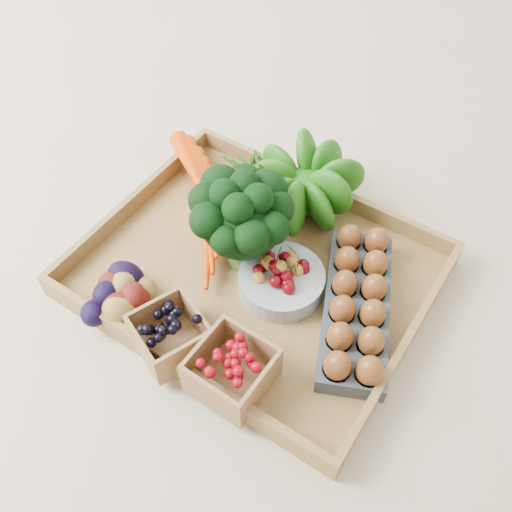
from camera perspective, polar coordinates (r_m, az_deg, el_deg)
The scene contains 10 objects.
ground at distance 0.98m, azimuth 0.00°, elevation -2.19°, with size 4.00×4.00×0.00m, color beige.
tray at distance 0.97m, azimuth 0.00°, elevation -1.92°, with size 0.55×0.45×0.01m, color olive.
carrots at distance 1.02m, azimuth -4.72°, elevation 4.75°, with size 0.24×0.17×0.06m, color #DD3D00, non-canonical shape.
lettuce at distance 1.02m, azimuth 4.80°, elevation 7.57°, with size 0.13×0.13×0.13m, color #17500C.
broccoli at distance 0.93m, azimuth -1.38°, elevation 2.00°, with size 0.17×0.17×0.13m, color black, non-canonical shape.
cherry_bowl at distance 0.93m, azimuth 2.55°, elevation -2.55°, with size 0.14×0.14×0.04m, color #8C9EA5.
egg_carton at distance 0.92m, azimuth 9.96°, elevation -5.22°, with size 0.10×0.29×0.03m, color #3B434B.
potatoes at distance 0.92m, azimuth -13.51°, elevation -3.72°, with size 0.13×0.13×0.08m, color #480F0B, non-canonical shape.
punnet_blackberry at distance 0.87m, azimuth -8.57°, elevation -7.79°, with size 0.10×0.10×0.07m, color black.
punnet_raspberry at distance 0.83m, azimuth -2.43°, elevation -11.32°, with size 0.11×0.11×0.07m, color maroon.
Camera 1 is at (0.32, -0.48, 0.79)m, focal length 40.00 mm.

